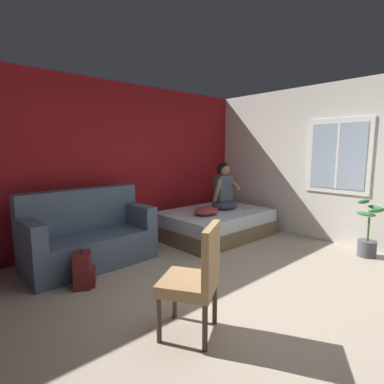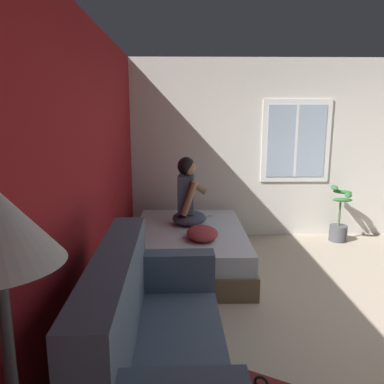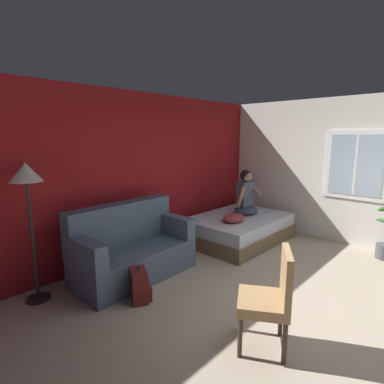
{
  "view_description": "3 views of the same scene",
  "coord_description": "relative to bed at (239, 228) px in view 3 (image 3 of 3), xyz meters",
  "views": [
    {
      "loc": [
        -2.48,
        -1.67,
        1.6
      ],
      "look_at": [
        0.66,
        1.79,
        0.93
      ],
      "focal_mm": 28.0,
      "sensor_mm": 36.0,
      "label": 1
    },
    {
      "loc": [
        -2.99,
        2.09,
        1.87
      ],
      "look_at": [
        0.33,
        2.02,
        1.19
      ],
      "focal_mm": 35.0,
      "sensor_mm": 36.0,
      "label": 2
    },
    {
      "loc": [
        -3.2,
        -1.13,
        2.0
      ],
      "look_at": [
        0.19,
        2.07,
        1.12
      ],
      "focal_mm": 28.0,
      "sensor_mm": 36.0,
      "label": 3
    }
  ],
  "objects": [
    {
      "name": "ground_plane",
      "position": [
        -1.47,
        -2.03,
        -0.24
      ],
      "size": [
        40.0,
        40.0,
        0.0
      ],
      "primitive_type": "plane",
      "color": "tan"
    },
    {
      "name": "wall_back_accent",
      "position": [
        -1.47,
        0.95,
        1.11
      ],
      "size": [
        10.37,
        0.16,
        2.7
      ],
      "primitive_type": "cube",
      "color": "maroon",
      "rests_on": "ground"
    },
    {
      "name": "wall_side_with_window",
      "position": [
        1.3,
        -2.03,
        1.12
      ],
      "size": [
        0.19,
        7.2,
        2.7
      ],
      "color": "silver",
      "rests_on": "ground"
    },
    {
      "name": "bed",
      "position": [
        0.0,
        0.0,
        0.0
      ],
      "size": [
        1.99,
        1.4,
        0.48
      ],
      "color": "brown",
      "rests_on": "ground"
    },
    {
      "name": "couch",
      "position": [
        -2.3,
        0.27,
        0.16
      ],
      "size": [
        1.72,
        0.86,
        1.04
      ],
      "color": "#47566B",
      "rests_on": "ground"
    },
    {
      "name": "side_chair",
      "position": [
        -2.3,
        -1.94,
        0.3
      ],
      "size": [
        0.63,
        0.63,
        0.98
      ],
      "color": "#382D23",
      "rests_on": "ground"
    },
    {
      "name": "person_seated",
      "position": [
        0.24,
        0.02,
        0.6
      ],
      "size": [
        0.55,
        0.48,
        0.88
      ],
      "color": "#383D51",
      "rests_on": "bed"
    },
    {
      "name": "backpack",
      "position": [
        -2.64,
        -0.37,
        -0.04
      ],
      "size": [
        0.33,
        0.35,
        0.46
      ],
      "color": "maroon",
      "rests_on": "ground"
    },
    {
      "name": "throw_pillow",
      "position": [
        -0.38,
        -0.14,
        0.31
      ],
      "size": [
        0.51,
        0.4,
        0.14
      ],
      "primitive_type": "ellipsoid",
      "rotation": [
        0.0,
        0.0,
        0.08
      ],
      "color": "#993338",
      "rests_on": "bed"
    },
    {
      "name": "cell_phone",
      "position": [
        0.57,
        -0.28,
        0.25
      ],
      "size": [
        0.15,
        0.15,
        0.01
      ],
      "primitive_type": "cube",
      "rotation": [
        0.0,
        0.0,
        0.82
      ],
      "color": "#B7B7BC",
      "rests_on": "bed"
    },
    {
      "name": "floor_lamp",
      "position": [
        -3.5,
        0.56,
        1.19
      ],
      "size": [
        0.36,
        0.36,
        1.7
      ],
      "color": "black",
      "rests_on": "ground"
    }
  ]
}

